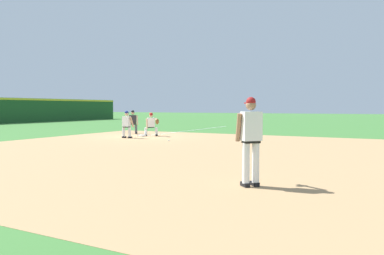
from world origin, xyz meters
TOP-DOWN VIEW (x-y plane):
  - ground_plane at (0.00, 0.00)m, footprint 160.00×160.00m
  - infield_dirt_patch at (-4.94, -4.86)m, footprint 18.00×18.00m
  - foul_line_stripe at (6.21, 0.00)m, footprint 12.42×0.10m
  - first_base_bag at (0.00, 0.00)m, footprint 0.38×0.38m
  - baseball at (-1.87, -2.92)m, footprint 0.07×0.07m
  - pitcher at (-9.84, -9.71)m, footprint 0.85×0.56m
  - first_baseman at (0.51, -0.34)m, footprint 0.75×1.08m
  - baserunner at (-1.28, 0.04)m, footprint 0.45×0.60m
  - umpire at (1.44, 1.66)m, footprint 0.67×0.67m

SIDE VIEW (x-z plane):
  - ground_plane at x=0.00m, z-range 0.00..0.00m
  - infield_dirt_patch at x=-4.94m, z-range 0.00..0.01m
  - foul_line_stripe at x=6.21m, z-range 0.01..0.01m
  - baseball at x=-1.87m, z-range 0.00..0.07m
  - first_base_bag at x=0.00m, z-range 0.00..0.09m
  - first_baseman at x=0.51m, z-range 0.06..1.40m
  - baserunner at x=-1.28m, z-range 0.06..1.52m
  - umpire at x=1.44m, z-range 0.06..1.52m
  - pitcher at x=-9.84m, z-range 0.13..1.99m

